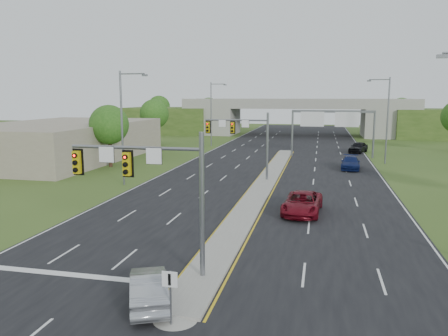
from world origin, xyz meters
TOP-DOWN VIEW (x-y plane):
  - ground at (0.00, 0.00)m, footprint 240.00×240.00m
  - road at (0.00, 35.00)m, footprint 24.00×160.00m
  - median at (0.00, 23.00)m, footprint 2.00×54.00m
  - median_nose at (0.00, -4.00)m, footprint 2.00×2.00m
  - lane_markings at (-0.60, 28.91)m, footprint 23.72×160.00m
  - signal_mast_near at (-2.26, -0.07)m, footprint 6.62×0.60m
  - signal_mast_far at (-2.26, 24.93)m, footprint 6.62×0.60m
  - keep_right_sign at (0.00, -4.53)m, footprint 0.60×0.13m
  - sign_gantry at (6.68, 44.92)m, footprint 11.58×0.44m
  - overpass at (0.00, 80.00)m, footprint 80.00×14.00m
  - lightpole_l_mid at (-13.30, 20.00)m, footprint 2.85×0.25m
  - lightpole_l_far at (-13.30, 55.00)m, footprint 2.85×0.25m
  - lightpole_r_far at (13.30, 40.00)m, footprint 2.85×0.25m
  - tree_l_near at (-20.00, 30.00)m, footprint 4.80×4.80m
  - tree_l_mid at (-24.00, 55.00)m, footprint 5.20×5.20m
  - tree_back_a at (-38.00, 94.00)m, footprint 6.00×6.00m
  - tree_back_b at (-24.00, 94.00)m, footprint 5.60×5.60m
  - tree_back_c at (24.00, 94.00)m, footprint 5.60×5.60m
  - commercial_building at (-30.00, 35.00)m, footprint 18.00×30.00m
  - car_silver at (-1.50, -2.99)m, footprint 3.10×4.53m
  - car_far_a at (4.11, 12.90)m, footprint 3.02×5.84m
  - car_far_b at (8.85, 34.53)m, footprint 2.48×5.35m
  - car_far_c at (11.00, 50.99)m, footprint 3.58×5.22m

SIDE VIEW (x-z plane):
  - ground at x=0.00m, z-range 0.00..0.00m
  - road at x=0.00m, z-range 0.00..0.02m
  - lane_markings at x=-0.60m, z-range 0.02..0.03m
  - median at x=0.00m, z-range 0.02..0.18m
  - median_nose at x=0.00m, z-range 0.02..0.18m
  - car_silver at x=-1.50m, z-range 0.02..1.43m
  - car_far_b at x=8.85m, z-range 0.02..1.53m
  - car_far_a at x=4.11m, z-range 0.02..1.59m
  - car_far_c at x=11.00m, z-range 0.02..1.67m
  - keep_right_sign at x=0.00m, z-range 0.42..2.62m
  - commercial_building at x=-30.00m, z-range 0.00..5.00m
  - overpass at x=0.00m, z-range -0.50..7.60m
  - signal_mast_near at x=-2.26m, z-range 1.23..8.23m
  - signal_mast_far at x=-2.26m, z-range 1.23..8.23m
  - tree_l_near at x=-20.00m, z-range 1.38..8.98m
  - sign_gantry at x=6.68m, z-range 1.90..8.58m
  - tree_l_mid at x=-24.00m, z-range 1.44..9.57m
  - tree_back_b at x=-24.00m, z-range 1.35..9.67m
  - tree_back_c at x=24.00m, z-range 1.35..9.67m
  - tree_back_a at x=-38.00m, z-range 1.41..10.26m
  - lightpole_l_mid at x=-13.30m, z-range 0.60..11.60m
  - lightpole_l_far at x=-13.30m, z-range 0.60..11.60m
  - lightpole_r_far at x=13.30m, z-range 0.60..11.60m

